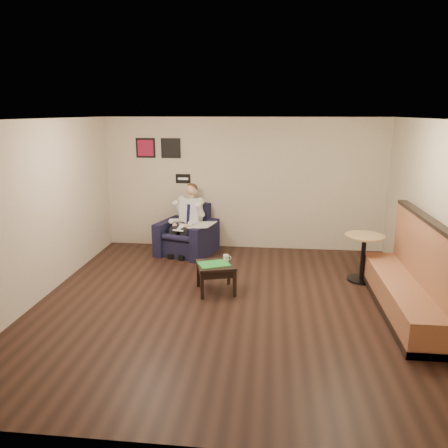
# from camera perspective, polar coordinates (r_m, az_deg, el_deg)

# --- Properties ---
(ground) EXTENTS (6.00, 6.00, 0.00)m
(ground) POSITION_cam_1_polar(r_m,az_deg,el_deg) (6.89, 0.71, -10.44)
(ground) COLOR black
(ground) RESTS_ON ground
(wall_back) EXTENTS (6.00, 0.02, 2.80)m
(wall_back) POSITION_cam_1_polar(r_m,az_deg,el_deg) (9.36, 2.52, 5.21)
(wall_back) COLOR beige
(wall_back) RESTS_ON ground
(wall_front) EXTENTS (6.00, 0.02, 2.80)m
(wall_front) POSITION_cam_1_polar(r_m,az_deg,el_deg) (3.60, -3.91, -10.19)
(wall_front) COLOR beige
(wall_front) RESTS_ON ground
(wall_left) EXTENTS (0.02, 6.00, 2.80)m
(wall_left) POSITION_cam_1_polar(r_m,az_deg,el_deg) (7.34, -23.26, 1.47)
(wall_left) COLOR beige
(wall_left) RESTS_ON ground
(wall_right) EXTENTS (0.02, 6.00, 2.80)m
(wall_right) POSITION_cam_1_polar(r_m,az_deg,el_deg) (6.84, 26.64, 0.21)
(wall_right) COLOR beige
(wall_right) RESTS_ON ground
(ceiling) EXTENTS (6.00, 6.00, 0.02)m
(ceiling) POSITION_cam_1_polar(r_m,az_deg,el_deg) (6.25, 0.79, 13.53)
(ceiling) COLOR white
(ceiling) RESTS_ON wall_back
(seating_sign) EXTENTS (0.32, 0.02, 0.20)m
(seating_sign) POSITION_cam_1_polar(r_m,az_deg,el_deg) (9.50, -5.37, 5.91)
(seating_sign) COLOR black
(seating_sign) RESTS_ON wall_back
(art_print_left) EXTENTS (0.42, 0.03, 0.42)m
(art_print_left) POSITION_cam_1_polar(r_m,az_deg,el_deg) (9.62, -10.20, 9.75)
(art_print_left) COLOR maroon
(art_print_left) RESTS_ON wall_back
(art_print_right) EXTENTS (0.42, 0.03, 0.42)m
(art_print_right) POSITION_cam_1_polar(r_m,az_deg,el_deg) (9.48, -6.96, 9.81)
(art_print_right) COLOR black
(art_print_right) RESTS_ON wall_back
(armchair) EXTENTS (1.31, 1.31, 1.01)m
(armchair) POSITION_cam_1_polar(r_m,az_deg,el_deg) (9.14, -4.91, -0.79)
(armchair) COLOR black
(armchair) RESTS_ON ground
(seated_man) EXTENTS (0.93, 1.14, 1.39)m
(seated_man) POSITION_cam_1_polar(r_m,az_deg,el_deg) (8.98, -5.33, 0.16)
(seated_man) COLOR silver
(seated_man) RESTS_ON armchair
(lap_papers) EXTENTS (0.30, 0.37, 0.01)m
(lap_papers) POSITION_cam_1_polar(r_m,az_deg,el_deg) (8.90, -5.66, -0.45)
(lap_papers) COLOR white
(lap_papers) RESTS_ON seated_man
(newspaper) EXTENTS (0.56, 0.64, 0.01)m
(newspaper) POSITION_cam_1_polar(r_m,az_deg,el_deg) (8.81, -2.84, -0.10)
(newspaper) COLOR silver
(newspaper) RESTS_ON armchair
(side_table) EXTENTS (0.73, 0.73, 0.48)m
(side_table) POSITION_cam_1_polar(r_m,az_deg,el_deg) (7.26, -1.07, -7.02)
(side_table) COLOR black
(side_table) RESTS_ON ground
(green_folder) EXTENTS (0.58, 0.51, 0.01)m
(green_folder) POSITION_cam_1_polar(r_m,az_deg,el_deg) (7.15, -1.31, -5.24)
(green_folder) COLOR green
(green_folder) RESTS_ON side_table
(coffee_mug) EXTENTS (0.11, 0.11, 0.10)m
(coffee_mug) POSITION_cam_1_polar(r_m,az_deg,el_deg) (7.31, 0.26, -4.42)
(coffee_mug) COLOR white
(coffee_mug) RESTS_ON side_table
(smartphone) EXTENTS (0.16, 0.09, 0.01)m
(smartphone) POSITION_cam_1_polar(r_m,az_deg,el_deg) (7.35, -0.88, -4.72)
(smartphone) COLOR black
(smartphone) RESTS_ON side_table
(banquette) EXTENTS (0.66, 2.75, 1.41)m
(banquette) POSITION_cam_1_polar(r_m,az_deg,el_deg) (6.93, 22.69, -5.19)
(banquette) COLOR #9C5C3C
(banquette) RESTS_ON ground
(cafe_table) EXTENTS (0.88, 0.88, 0.84)m
(cafe_table) POSITION_cam_1_polar(r_m,az_deg,el_deg) (8.04, 17.68, -4.25)
(cafe_table) COLOR tan
(cafe_table) RESTS_ON ground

